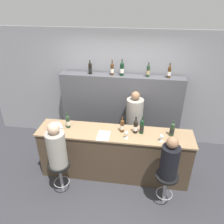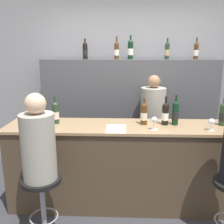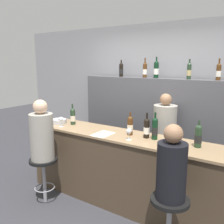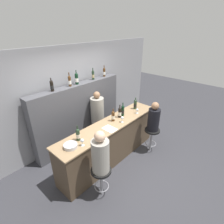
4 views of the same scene
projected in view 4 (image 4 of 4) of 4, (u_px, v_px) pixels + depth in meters
The scene contains 24 objects.
ground_plane at pixel (119, 163), 4.23m from camera, with size 16.00×16.00×0.00m, color #333338.
wall_back at pixel (73, 97), 4.61m from camera, with size 6.40×0.05×2.60m.
bar_counter at pixel (111, 142), 4.17m from camera, with size 2.85×0.58×1.00m.
back_bar_cabinet at pixel (80, 115), 4.68m from camera, with size 2.67×0.28×1.69m.
wine_bottle_counter_0 at pixel (78, 134), 3.33m from camera, with size 0.08×0.08×0.32m.
wine_bottle_counter_1 at pixel (113, 116), 4.01m from camera, with size 0.08×0.08×0.31m.
wine_bottle_counter_2 at pixel (120, 112), 4.16m from camera, with size 0.08×0.08×0.33m.
wine_bottle_counter_3 at pixel (123, 110), 4.23m from camera, with size 0.07×0.07×0.34m.
wine_bottle_counter_4 at pixel (135, 104), 4.59m from camera, with size 0.08×0.08×0.31m.
wine_bottle_backbar_0 at pixel (52, 86), 3.80m from camera, with size 0.07×0.07×0.30m.
wine_bottle_backbar_1 at pixel (70, 81), 4.11m from camera, with size 0.07×0.07×0.33m.
wine_bottle_backbar_2 at pixel (77, 79), 4.24m from camera, with size 0.08×0.08×0.34m.
wine_bottle_backbar_3 at pixel (93, 75), 4.61m from camera, with size 0.07×0.07×0.30m.
wine_bottle_backbar_4 at pixel (104, 72), 4.89m from camera, with size 0.07×0.07×0.31m.
wine_glass_0 at pixel (82, 141), 3.19m from camera, with size 0.07×0.07×0.15m.
wine_glass_1 at pixel (122, 118), 3.96m from camera, with size 0.07×0.07×0.14m.
wine_glass_2 at pixel (137, 110), 4.37m from camera, with size 0.07×0.07×0.13m.
metal_bowl at pixel (71, 146), 3.17m from camera, with size 0.25×0.25×0.07m.
tasting_menu at pixel (110, 129), 3.75m from camera, with size 0.21×0.30×0.00m.
bar_stool_left at pixel (101, 175), 3.24m from camera, with size 0.38×0.38×0.64m.
guest_seated_left at pixel (100, 154), 3.02m from camera, with size 0.32×0.32×0.83m.
bar_stool_right at pixel (152, 134), 4.46m from camera, with size 0.38×0.38×0.64m.
guest_seated_right at pixel (154, 118), 4.25m from camera, with size 0.29×0.29×0.75m.
bartender at pixel (98, 120), 4.77m from camera, with size 0.35×0.35×1.49m.
Camera 4 is at (-2.51, -2.02, 3.01)m, focal length 28.00 mm.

